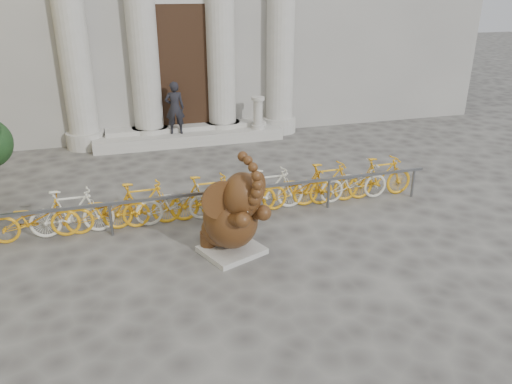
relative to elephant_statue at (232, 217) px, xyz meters
name	(u,v)px	position (x,y,z in m)	size (l,w,h in m)	color
ground	(289,309)	(0.42, -1.98, -0.77)	(80.00, 80.00, 0.00)	#474442
entrance_steps	(189,137)	(0.42, 7.42, -0.59)	(6.00, 1.20, 0.36)	#A8A59E
elephant_statue	(232,217)	(0.00, 0.00, 0.00)	(1.43, 1.68, 2.11)	#A8A59E
bike_rack	(223,195)	(0.20, 1.67, -0.27)	(9.57, 0.53, 1.00)	slate
pedestrian	(175,108)	(0.00, 7.32, 0.41)	(0.60, 0.39, 1.64)	black
balustrade_post	(258,114)	(2.65, 7.12, 0.08)	(0.43, 0.43, 1.05)	#A8A59E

